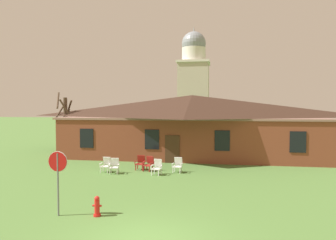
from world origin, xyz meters
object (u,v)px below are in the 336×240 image
(lawn_chair_near_door, at_px, (114,165))
(lawn_chair_far_side, at_px, (178,165))
(stop_sign, at_px, (58,170))
(lawn_chair_middle, at_px, (149,163))
(lawn_chair_right_end, at_px, (157,167))
(lawn_chair_by_porch, at_px, (106,164))
(lawn_chair_left_end, at_px, (140,162))
(fire_hydrant, at_px, (97,207))

(lawn_chair_near_door, bearing_deg, lawn_chair_far_side, 13.26)
(stop_sign, distance_m, lawn_chair_near_door, 7.67)
(lawn_chair_near_door, xyz_separation_m, lawn_chair_middle, (2.01, 1.06, 0.00))
(stop_sign, bearing_deg, lawn_chair_right_end, 72.34)
(lawn_chair_by_porch, distance_m, lawn_chair_middle, 2.79)
(lawn_chair_left_end, bearing_deg, lawn_chair_middle, -26.07)
(lawn_chair_by_porch, relative_size, fire_hydrant, 1.21)
(fire_hydrant, bearing_deg, stop_sign, -173.07)
(lawn_chair_by_porch, height_order, lawn_chair_far_side, same)
(lawn_chair_by_porch, bearing_deg, stop_sign, -82.65)
(lawn_chair_near_door, relative_size, lawn_chair_middle, 1.00)
(stop_sign, xyz_separation_m, lawn_chair_left_end, (1.01, 8.93, -1.30))
(lawn_chair_near_door, distance_m, lawn_chair_left_end, 1.93)
(lawn_chair_left_end, height_order, lawn_chair_right_end, same)
(stop_sign, height_order, lawn_chair_right_end, stop_sign)
(lawn_chair_right_end, bearing_deg, stop_sign, -107.66)
(lawn_chair_by_porch, height_order, lawn_chair_left_end, same)
(stop_sign, bearing_deg, lawn_chair_left_end, 83.52)
(lawn_chair_near_door, bearing_deg, lawn_chair_by_porch, 156.47)
(stop_sign, xyz_separation_m, fire_hydrant, (1.51, 0.18, -1.42))
(lawn_chair_right_end, distance_m, lawn_chair_far_side, 1.47)
(fire_hydrant, bearing_deg, lawn_chair_far_side, 75.82)
(lawn_chair_near_door, height_order, lawn_chair_right_end, same)
(lawn_chair_left_end, height_order, fire_hydrant, lawn_chair_left_end)
(stop_sign, relative_size, lawn_chair_by_porch, 2.64)
(fire_hydrant, bearing_deg, lawn_chair_right_end, 83.01)
(stop_sign, bearing_deg, lawn_chair_by_porch, 97.35)
(lawn_chair_middle, xyz_separation_m, lawn_chair_far_side, (1.94, -0.13, 0.00))
(lawn_chair_near_door, relative_size, lawn_chair_far_side, 1.00)
(lawn_chair_middle, xyz_separation_m, lawn_chair_right_end, (0.75, -1.00, 0.00))
(lawn_chair_near_door, xyz_separation_m, lawn_chair_far_side, (3.94, 0.93, 0.00))
(stop_sign, relative_size, lawn_chair_left_end, 2.64)
(stop_sign, relative_size, fire_hydrant, 3.20)
(lawn_chair_left_end, distance_m, lawn_chair_middle, 0.73)
(lawn_chair_left_end, relative_size, fire_hydrant, 1.21)
(lawn_chair_far_side, relative_size, fire_hydrant, 1.21)
(lawn_chair_right_end, height_order, lawn_chair_far_side, same)
(fire_hydrant, bearing_deg, lawn_chair_left_end, 93.26)
(lawn_chair_left_end, xyz_separation_m, lawn_chair_middle, (0.66, -0.32, 0.00))
(lawn_chair_by_porch, xyz_separation_m, lawn_chair_near_door, (0.68, -0.29, 0.00))
(lawn_chair_by_porch, bearing_deg, fire_hydrant, -71.76)
(lawn_chair_by_porch, bearing_deg, lawn_chair_near_door, -23.53)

